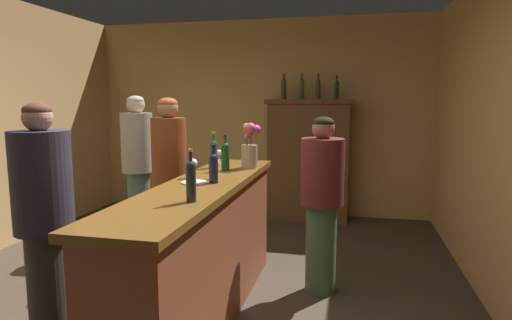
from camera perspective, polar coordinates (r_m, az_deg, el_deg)
floor at (r=3.54m, az=-11.80°, el=-19.66°), size 8.42×8.42×0.00m
wall_back at (r=6.29m, az=0.45°, el=5.62°), size 4.92×0.12×2.76m
bar_counter at (r=3.26m, az=-7.08°, el=-12.02°), size 0.54×2.53×1.04m
display_cabinet at (r=5.89m, az=6.98°, el=0.30°), size 1.15×0.47×1.64m
wine_bottle_chardonnay at (r=3.11m, az=-5.65°, el=-0.84°), size 0.07×0.07×0.28m
wine_bottle_riesling at (r=3.80m, az=-5.62°, el=1.03°), size 0.06×0.06×0.32m
wine_bottle_rose at (r=2.54m, az=-8.60°, el=-2.48°), size 0.06×0.06×0.31m
wine_bottle_malbec at (r=3.65m, az=-4.09°, el=0.68°), size 0.07×0.07×0.30m
wine_glass_front at (r=3.33m, az=-8.40°, el=-0.45°), size 0.08×0.08×0.15m
wine_glass_mid at (r=4.03m, az=-4.91°, el=0.83°), size 0.07×0.07×0.14m
wine_glass_rear at (r=3.27m, az=-5.52°, el=-0.47°), size 0.07×0.07×0.16m
flower_arrangement at (r=3.77m, az=-0.82°, el=1.79°), size 0.17×0.16×0.40m
cheese_plate at (r=3.14m, az=-8.19°, el=-2.94°), size 0.19×0.19×0.01m
display_bottle_left at (r=5.89m, az=3.69°, el=9.48°), size 0.07×0.07×0.34m
display_bottle_midleft at (r=5.86m, az=6.08°, el=9.49°), size 0.07×0.07×0.35m
display_bottle_center at (r=5.83m, az=8.23°, el=9.40°), size 0.06×0.06×0.34m
display_bottle_midright at (r=5.82m, az=10.62°, el=9.25°), size 0.06×0.06×0.31m
patron_near_entrance at (r=4.98m, az=-15.37°, el=-0.49°), size 0.35×0.35×1.68m
patron_in_navy at (r=2.90m, az=-26.14°, el=-7.78°), size 0.34×0.34×1.62m
patron_in_grey at (r=4.23m, az=-11.36°, el=-1.94°), size 0.33×0.33×1.65m
bartender at (r=3.65m, az=8.70°, el=-5.05°), size 0.36×0.36×1.50m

